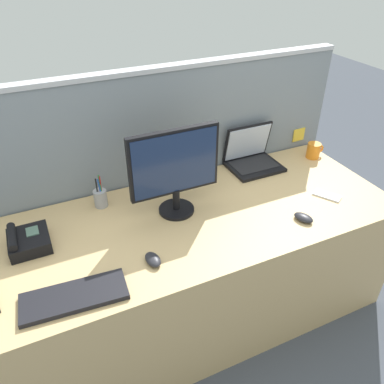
{
  "coord_description": "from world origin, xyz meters",
  "views": [
    {
      "loc": [
        -0.67,
        -1.4,
        1.89
      ],
      "look_at": [
        0.0,
        0.05,
        0.83
      ],
      "focal_mm": 36.21,
      "sensor_mm": 36.0,
      "label": 1
    }
  ],
  "objects_px": {
    "desktop_monitor": "(175,167)",
    "computer_mouse_right_hand": "(153,260)",
    "desk_phone": "(28,241)",
    "coffee_mug": "(314,150)",
    "computer_mouse_left_hand": "(304,218)",
    "pen_cup": "(101,198)",
    "keyboard_main": "(74,296)",
    "cell_phone_white_slab": "(327,195)",
    "laptop": "(251,156)"
  },
  "relations": [
    {
      "from": "pen_cup",
      "to": "computer_mouse_right_hand",
      "type": "bearing_deg",
      "value": -78.99
    },
    {
      "from": "laptop",
      "to": "cell_phone_white_slab",
      "type": "bearing_deg",
      "value": -67.55
    },
    {
      "from": "laptop",
      "to": "computer_mouse_right_hand",
      "type": "height_order",
      "value": "laptop"
    },
    {
      "from": "cell_phone_white_slab",
      "to": "computer_mouse_right_hand",
      "type": "bearing_deg",
      "value": 153.48
    },
    {
      "from": "keyboard_main",
      "to": "cell_phone_white_slab",
      "type": "height_order",
      "value": "keyboard_main"
    },
    {
      "from": "desk_phone",
      "to": "coffee_mug",
      "type": "distance_m",
      "value": 1.73
    },
    {
      "from": "desktop_monitor",
      "to": "keyboard_main",
      "type": "xyz_separation_m",
      "value": [
        -0.59,
        -0.37,
        -0.24
      ]
    },
    {
      "from": "keyboard_main",
      "to": "pen_cup",
      "type": "distance_m",
      "value": 0.62
    },
    {
      "from": "computer_mouse_right_hand",
      "to": "pen_cup",
      "type": "height_order",
      "value": "pen_cup"
    },
    {
      "from": "cell_phone_white_slab",
      "to": "coffee_mug",
      "type": "xyz_separation_m",
      "value": [
        0.22,
        0.39,
        0.04
      ]
    },
    {
      "from": "desktop_monitor",
      "to": "pen_cup",
      "type": "bearing_deg",
      "value": 149.71
    },
    {
      "from": "desktop_monitor",
      "to": "computer_mouse_right_hand",
      "type": "height_order",
      "value": "desktop_monitor"
    },
    {
      "from": "computer_mouse_left_hand",
      "to": "pen_cup",
      "type": "xyz_separation_m",
      "value": [
        -0.88,
        0.54,
        0.03
      ]
    },
    {
      "from": "desktop_monitor",
      "to": "pen_cup",
      "type": "height_order",
      "value": "desktop_monitor"
    },
    {
      "from": "computer_mouse_right_hand",
      "to": "computer_mouse_left_hand",
      "type": "xyz_separation_m",
      "value": [
        0.78,
        -0.03,
        0.0
      ]
    },
    {
      "from": "desk_phone",
      "to": "coffee_mug",
      "type": "relative_size",
      "value": 1.59
    },
    {
      "from": "laptop",
      "to": "pen_cup",
      "type": "height_order",
      "value": "laptop"
    },
    {
      "from": "keyboard_main",
      "to": "computer_mouse_right_hand",
      "type": "xyz_separation_m",
      "value": [
        0.35,
        0.06,
        0.01
      ]
    },
    {
      "from": "desk_phone",
      "to": "cell_phone_white_slab",
      "type": "bearing_deg",
      "value": -9.39
    },
    {
      "from": "desk_phone",
      "to": "computer_mouse_right_hand",
      "type": "bearing_deg",
      "value": -34.91
    },
    {
      "from": "desktop_monitor",
      "to": "desk_phone",
      "type": "xyz_separation_m",
      "value": [
        -0.71,
        0.02,
        -0.22
      ]
    },
    {
      "from": "computer_mouse_right_hand",
      "to": "coffee_mug",
      "type": "height_order",
      "value": "coffee_mug"
    },
    {
      "from": "computer_mouse_left_hand",
      "to": "coffee_mug",
      "type": "xyz_separation_m",
      "value": [
        0.47,
        0.5,
        0.03
      ]
    },
    {
      "from": "laptop",
      "to": "keyboard_main",
      "type": "xyz_separation_m",
      "value": [
        -1.19,
        -0.61,
        -0.05
      ]
    },
    {
      "from": "laptop",
      "to": "desk_phone",
      "type": "height_order",
      "value": "laptop"
    },
    {
      "from": "desktop_monitor",
      "to": "cell_phone_white_slab",
      "type": "distance_m",
      "value": 0.86
    },
    {
      "from": "keyboard_main",
      "to": "cell_phone_white_slab",
      "type": "distance_m",
      "value": 1.39
    },
    {
      "from": "desk_phone",
      "to": "keyboard_main",
      "type": "distance_m",
      "value": 0.41
    },
    {
      "from": "desk_phone",
      "to": "desktop_monitor",
      "type": "bearing_deg",
      "value": -1.61
    },
    {
      "from": "keyboard_main",
      "to": "computer_mouse_left_hand",
      "type": "bearing_deg",
      "value": 5.76
    },
    {
      "from": "desktop_monitor",
      "to": "desk_phone",
      "type": "bearing_deg",
      "value": 178.39
    },
    {
      "from": "desktop_monitor",
      "to": "laptop",
      "type": "xyz_separation_m",
      "value": [
        0.6,
        0.24,
        -0.19
      ]
    },
    {
      "from": "cell_phone_white_slab",
      "to": "keyboard_main",
      "type": "bearing_deg",
      "value": 154.81
    },
    {
      "from": "desk_phone",
      "to": "pen_cup",
      "type": "bearing_deg",
      "value": 25.23
    },
    {
      "from": "cell_phone_white_slab",
      "to": "desk_phone",
      "type": "bearing_deg",
      "value": 139.51
    },
    {
      "from": "desktop_monitor",
      "to": "laptop",
      "type": "bearing_deg",
      "value": 21.58
    },
    {
      "from": "pen_cup",
      "to": "desk_phone",
      "type": "bearing_deg",
      "value": -154.77
    },
    {
      "from": "desktop_monitor",
      "to": "pen_cup",
      "type": "xyz_separation_m",
      "value": [
        -0.34,
        0.2,
        -0.2
      ]
    },
    {
      "from": "desktop_monitor",
      "to": "desk_phone",
      "type": "height_order",
      "value": "desktop_monitor"
    },
    {
      "from": "laptop",
      "to": "cell_phone_white_slab",
      "type": "height_order",
      "value": "laptop"
    },
    {
      "from": "computer_mouse_left_hand",
      "to": "pen_cup",
      "type": "bearing_deg",
      "value": 126.9
    },
    {
      "from": "computer_mouse_left_hand",
      "to": "cell_phone_white_slab",
      "type": "bearing_deg",
      "value": 3.53
    },
    {
      "from": "desktop_monitor",
      "to": "keyboard_main",
      "type": "bearing_deg",
      "value": -147.55
    },
    {
      "from": "computer_mouse_right_hand",
      "to": "laptop",
      "type": "bearing_deg",
      "value": 28.07
    },
    {
      "from": "computer_mouse_right_hand",
      "to": "coffee_mug",
      "type": "bearing_deg",
      "value": 15.4
    },
    {
      "from": "keyboard_main",
      "to": "coffee_mug",
      "type": "distance_m",
      "value": 1.68
    },
    {
      "from": "computer_mouse_left_hand",
      "to": "pen_cup",
      "type": "height_order",
      "value": "pen_cup"
    },
    {
      "from": "keyboard_main",
      "to": "computer_mouse_left_hand",
      "type": "height_order",
      "value": "computer_mouse_left_hand"
    },
    {
      "from": "computer_mouse_left_hand",
      "to": "coffee_mug",
      "type": "bearing_deg",
      "value": 25.52
    },
    {
      "from": "laptop",
      "to": "pen_cup",
      "type": "bearing_deg",
      "value": -177.56
    }
  ]
}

